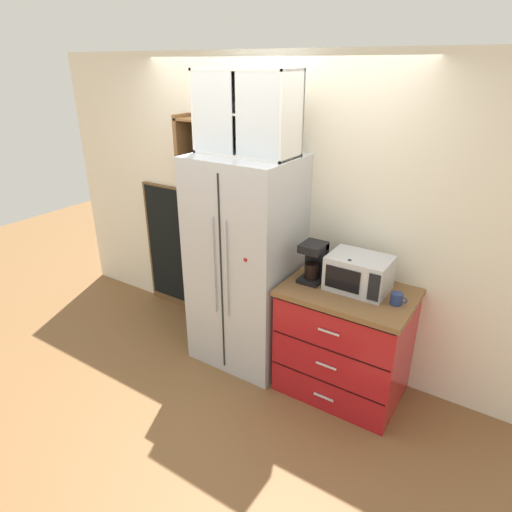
{
  "coord_description": "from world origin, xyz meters",
  "views": [
    {
      "loc": [
        1.91,
        -2.76,
        2.46
      ],
      "look_at": [
        0.1,
        0.01,
        1.0
      ],
      "focal_mm": 30.87,
      "sensor_mm": 36.0,
      "label": 1
    }
  ],
  "objects": [
    {
      "name": "bottle_amber",
      "position": [
        0.91,
        -0.02,
        1.03
      ],
      "size": [
        0.07,
        0.07,
        0.26
      ],
      "color": "brown",
      "rests_on": "counter_cabinet"
    },
    {
      "name": "counter_cabinet",
      "position": [
        0.91,
        0.03,
        0.46
      ],
      "size": [
        0.96,
        0.68,
        0.91
      ],
      "color": "#A8161C",
      "rests_on": "ground"
    },
    {
      "name": "wall_back_cream",
      "position": [
        0.0,
        0.4,
        1.27
      ],
      "size": [
        4.88,
        0.1,
        2.55
      ],
      "primitive_type": "cube",
      "color": "silver",
      "rests_on": "ground"
    },
    {
      "name": "refrigerator",
      "position": [
        0.0,
        0.01,
        0.91
      ],
      "size": [
        0.82,
        0.7,
        1.81
      ],
      "color": "#B7BABF",
      "rests_on": "ground"
    },
    {
      "name": "mug_navy",
      "position": [
        1.27,
        0.01,
        0.95
      ],
      "size": [
        0.12,
        0.08,
        0.08
      ],
      "color": "navy",
      "rests_on": "counter_cabinet"
    },
    {
      "name": "microwave",
      "position": [
        0.96,
        0.08,
        1.04
      ],
      "size": [
        0.44,
        0.33,
        0.26
      ],
      "color": "#B7BABF",
      "rests_on": "counter_cabinet"
    },
    {
      "name": "coffee_maker",
      "position": [
        0.61,
        0.03,
        1.07
      ],
      "size": [
        0.17,
        0.2,
        0.31
      ],
      "color": "black",
      "rests_on": "counter_cabinet"
    },
    {
      "name": "upper_cabinet",
      "position": [
        0.0,
        0.06,
        2.11
      ],
      "size": [
        0.79,
        0.32,
        0.61
      ],
      "color": "silver",
      "rests_on": "refrigerator"
    },
    {
      "name": "ground_plane",
      "position": [
        0.0,
        0.0,
        0.0
      ],
      "size": [
        10.57,
        10.57,
        0.0
      ],
      "primitive_type": "plane",
      "color": "brown"
    },
    {
      "name": "pantry_shelf_column",
      "position": [
        -0.65,
        0.3,
        1.03
      ],
      "size": [
        0.45,
        0.25,
        2.04
      ],
      "color": "brown",
      "rests_on": "ground"
    },
    {
      "name": "chalkboard_menu",
      "position": [
        -1.2,
        0.33,
        0.67
      ],
      "size": [
        0.6,
        0.04,
        1.33
      ],
      "color": "brown",
      "rests_on": "ground"
    }
  ]
}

